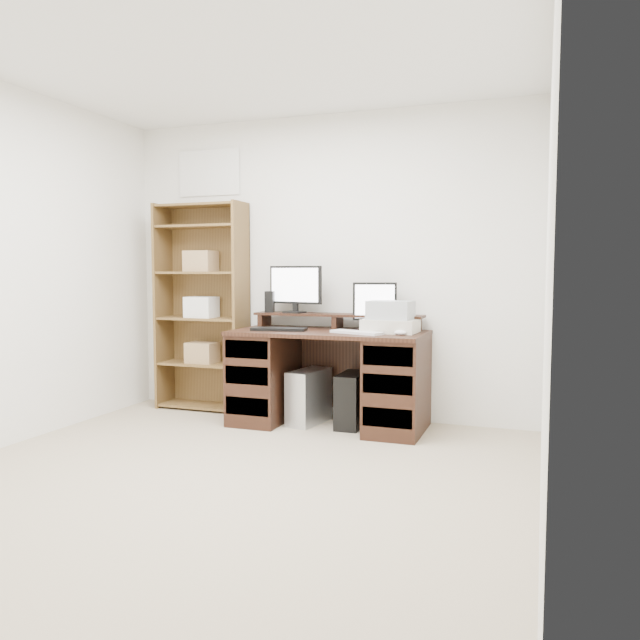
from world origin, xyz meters
The scene contains 14 objects.
room centered at (0.00, 0.00, 1.25)m, with size 3.54×4.04×2.54m.
desk centered at (0.17, 1.64, 0.39)m, with size 1.50×0.70×0.75m.
riser_shelf centered at (0.17, 1.85, 0.84)m, with size 1.40×0.22×0.12m.
monitor_wide centered at (-0.19, 1.83, 1.09)m, with size 0.48×0.16×0.39m.
monitor_small centered at (0.49, 1.81, 0.95)m, with size 0.34×0.17×0.38m.
speaker centered at (-0.41, 1.81, 0.96)m, with size 0.07×0.07×0.18m, color black.
keyboard_black centered at (-0.20, 1.51, 0.76)m, with size 0.43×0.14×0.02m, color black.
keyboard_white centered at (0.44, 1.50, 0.76)m, with size 0.41×0.12×0.02m, color silver.
mouse centered at (0.76, 1.51, 0.77)m, with size 0.09×0.06×0.04m, color white.
printer centered at (0.65, 1.67, 0.80)m, with size 0.40×0.30×0.10m, color beige.
basket centered at (0.65, 1.67, 0.92)m, with size 0.33×0.23×0.14m, color #A4AAAF.
tower_silver centered at (0.00, 1.65, 0.21)m, with size 0.19×0.43×0.43m, color silver.
tower_black centered at (0.35, 1.68, 0.21)m, with size 0.19×0.42×0.42m.
bookshelf centered at (-1.07, 1.86, 0.92)m, with size 0.80×0.30×1.80m.
Camera 1 is at (1.74, -2.93, 1.22)m, focal length 35.00 mm.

